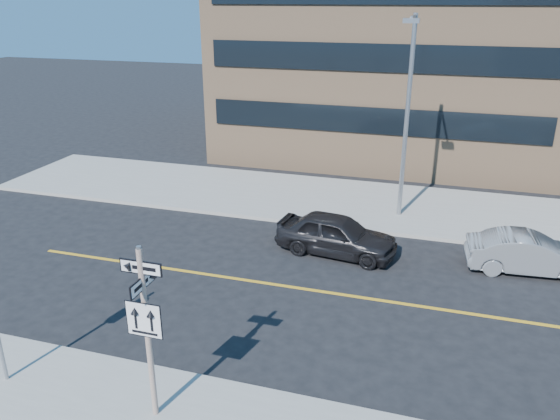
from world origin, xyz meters
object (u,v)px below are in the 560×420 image
(sign_pole, at_px, (146,325))
(parked_car_a, at_px, (336,234))
(streetlight_a, at_px, (407,106))
(parked_car_b, at_px, (529,254))

(sign_pole, xyz_separation_m, parked_car_a, (2.14, 9.39, -1.70))
(sign_pole, bearing_deg, parked_car_a, 77.14)
(parked_car_a, relative_size, streetlight_a, 0.54)
(parked_car_a, height_order, parked_car_b, parked_car_a)
(parked_car_a, xyz_separation_m, parked_car_b, (6.49, 0.48, -0.07))
(parked_car_a, height_order, streetlight_a, streetlight_a)
(parked_car_b, relative_size, streetlight_a, 0.51)
(parked_car_a, distance_m, streetlight_a, 5.89)
(sign_pole, relative_size, parked_car_b, 1.00)
(sign_pole, distance_m, parked_car_b, 13.23)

